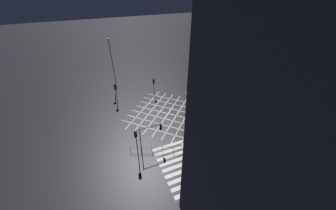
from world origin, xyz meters
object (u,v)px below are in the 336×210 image
at_px(traffic_light_median_north, 154,84).
at_px(street_lamp_east, 111,53).
at_px(traffic_light_median_south, 191,125).
at_px(traffic_light_sw_cross, 136,139).
at_px(traffic_light_nw_cross, 115,90).
at_px(street_lamp_west, 223,66).
at_px(traffic_light_se_main, 232,116).
at_px(traffic_light_sw_main, 152,132).
at_px(street_tree_near, 196,63).
at_px(traffic_light_se_cross, 232,113).

bearing_deg(traffic_light_median_north, street_lamp_east, -137.71).
bearing_deg(traffic_light_median_south, street_lamp_east, 17.96).
xyz_separation_m(traffic_light_sw_cross, traffic_light_nw_cross, (-0.18, 13.95, -0.44)).
bearing_deg(street_lamp_west, traffic_light_nw_cross, 168.66).
bearing_deg(traffic_light_se_main, traffic_light_median_north, -63.14).
xyz_separation_m(traffic_light_nw_cross, traffic_light_se_main, (14.37, -14.20, -0.08)).
height_order(traffic_light_sw_main, traffic_light_nw_cross, traffic_light_sw_main).
bearing_deg(traffic_light_nw_cross, traffic_light_sw_main, 10.28).
bearing_deg(traffic_light_median_south, street_tree_near, -31.37).
bearing_deg(traffic_light_median_north, traffic_light_median_south, 1.88).
bearing_deg(traffic_light_sw_cross, traffic_light_median_north, -26.77).
bearing_deg(traffic_light_se_cross, street_lamp_east, 32.75).
xyz_separation_m(traffic_light_se_cross, traffic_light_se_main, (0.04, -0.22, -0.46)).
relative_size(street_lamp_east, street_lamp_west, 1.09).
relative_size(traffic_light_nw_cross, traffic_light_se_main, 1.03).
height_order(traffic_light_sw_cross, street_lamp_west, street_lamp_west).
distance_m(traffic_light_se_cross, street_tree_near, 16.67).
relative_size(traffic_light_sw_main, traffic_light_median_north, 1.13).
height_order(traffic_light_median_south, street_lamp_east, street_lamp_east).
xyz_separation_m(traffic_light_se_cross, street_lamp_west, (5.27, 10.05, 2.55)).
xyz_separation_m(traffic_light_se_main, street_tree_near, (3.19, 16.52, 1.68)).
bearing_deg(street_tree_near, street_lamp_west, -71.94).
bearing_deg(traffic_light_sw_cross, traffic_light_se_main, -90.99).
bearing_deg(traffic_light_median_south, traffic_light_nw_cross, 28.82).
relative_size(traffic_light_sw_cross, street_lamp_east, 0.45).
height_order(traffic_light_se_cross, traffic_light_median_south, traffic_light_se_cross).
relative_size(traffic_light_median_south, traffic_light_se_main, 1.13).
xyz_separation_m(traffic_light_sw_main, traffic_light_sw_cross, (-2.22, -0.71, 0.19)).
relative_size(traffic_light_median_north, street_lamp_west, 0.39).
distance_m(traffic_light_sw_main, street_lamp_east, 20.61).
bearing_deg(traffic_light_nw_cross, traffic_light_se_cross, 45.71).
relative_size(traffic_light_se_cross, traffic_light_median_north, 1.24).
bearing_deg(traffic_light_median_north, street_lamp_west, 72.58).
distance_m(street_lamp_east, street_tree_near, 17.50).
bearing_deg(traffic_light_sw_cross, traffic_light_sw_main, -72.24).
distance_m(traffic_light_se_cross, traffic_light_median_south, 6.68).
distance_m(traffic_light_nw_cross, traffic_light_median_south, 15.89).
bearing_deg(traffic_light_median_north, traffic_light_nw_cross, -90.31).
bearing_deg(traffic_light_sw_main, traffic_light_se_main, -4.57).
xyz_separation_m(traffic_light_median_south, street_tree_near, (9.90, 16.24, 1.33)).
bearing_deg(traffic_light_nw_cross, street_lamp_west, 78.66).
bearing_deg(traffic_light_sw_cross, street_lamp_east, -2.02).
bearing_deg(street_lamp_west, traffic_light_se_main, -116.99).
bearing_deg(street_lamp_west, street_tree_near, 108.06).
bearing_deg(traffic_light_se_cross, traffic_light_se_main, -169.39).
distance_m(traffic_light_sw_cross, street_tree_near, 23.84).
bearing_deg(street_lamp_west, street_lamp_east, 149.97).
height_order(traffic_light_sw_main, traffic_light_median_south, traffic_light_median_south).
relative_size(street_lamp_west, street_tree_near, 1.60).
distance_m(traffic_light_se_cross, traffic_light_sw_cross, 14.15).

